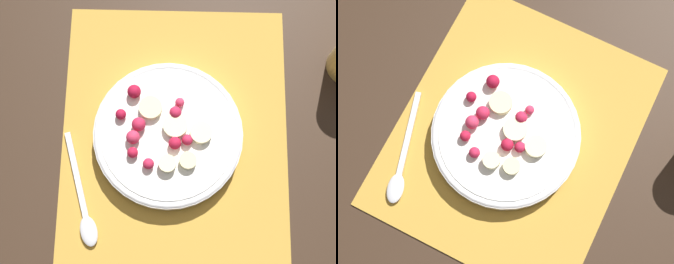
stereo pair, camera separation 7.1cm
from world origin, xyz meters
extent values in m
plane|color=#382619|center=(0.00, 0.00, 0.00)|extent=(3.00, 3.00, 0.00)
cube|color=gold|center=(0.00, 0.00, 0.00)|extent=(0.42, 0.36, 0.01)
cylinder|color=white|center=(0.01, -0.01, 0.02)|extent=(0.23, 0.23, 0.03)
torus|color=white|center=(0.01, -0.01, 0.03)|extent=(0.23, 0.23, 0.01)
cylinder|color=white|center=(0.01, -0.01, 0.03)|extent=(0.21, 0.21, 0.00)
cylinder|color=#F4EAB7|center=(0.00, 0.00, 0.04)|extent=(0.05, 0.05, 0.01)
cylinder|color=beige|center=(0.05, 0.02, 0.04)|extent=(0.03, 0.03, 0.01)
cylinder|color=#F4EAB7|center=(0.06, -0.01, 0.04)|extent=(0.04, 0.04, 0.01)
cylinder|color=#F4EAB7|center=(0.01, 0.04, 0.04)|extent=(0.04, 0.04, 0.01)
cylinder|color=beige|center=(-0.03, -0.04, 0.04)|extent=(0.04, 0.04, 0.01)
sphere|color=#D12347|center=(0.02, 0.02, 0.04)|extent=(0.02, 0.02, 0.02)
sphere|color=#DB3356|center=(0.02, -0.06, 0.05)|extent=(0.02, 0.02, 0.02)
sphere|color=#D12347|center=(0.06, -0.04, 0.04)|extent=(0.02, 0.02, 0.02)
sphere|color=#DB3356|center=(-0.04, 0.01, 0.04)|extent=(0.01, 0.01, 0.01)
sphere|color=#D12347|center=(-0.02, 0.00, 0.05)|extent=(0.02, 0.02, 0.02)
sphere|color=red|center=(0.04, -0.06, 0.04)|extent=(0.02, 0.02, 0.02)
sphere|color=#D12347|center=(0.00, -0.06, 0.05)|extent=(0.02, 0.02, 0.02)
sphere|color=red|center=(0.03, 0.00, 0.05)|extent=(0.02, 0.02, 0.02)
sphere|color=#B21433|center=(-0.02, -0.08, 0.04)|extent=(0.02, 0.02, 0.02)
sphere|color=#B21433|center=(-0.05, -0.06, 0.05)|extent=(0.02, 0.02, 0.02)
cube|color=silver|center=(0.07, -0.15, 0.01)|extent=(0.13, 0.05, 0.00)
ellipsoid|color=silver|center=(0.16, -0.13, 0.01)|extent=(0.05, 0.04, 0.01)
camera|label=1|loc=(0.17, -0.01, 0.73)|focal=50.00mm
camera|label=2|loc=(0.16, 0.06, 0.73)|focal=50.00mm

